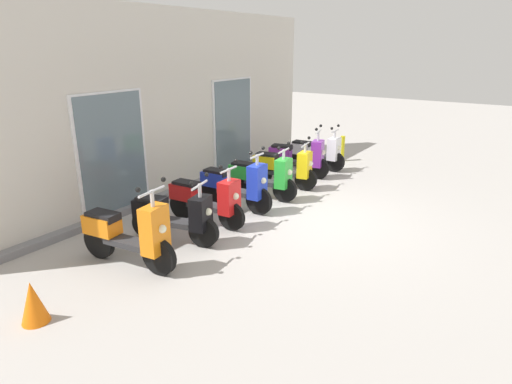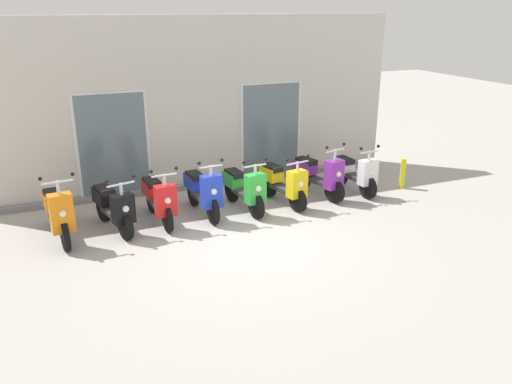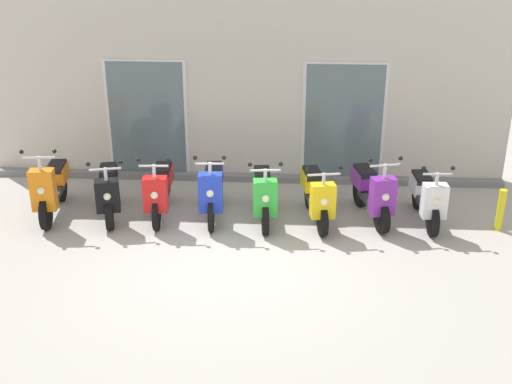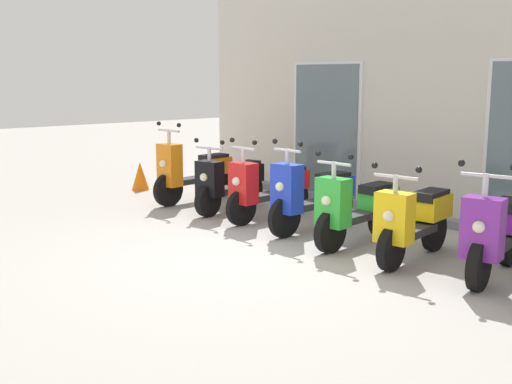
{
  "view_description": "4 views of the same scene",
  "coord_description": "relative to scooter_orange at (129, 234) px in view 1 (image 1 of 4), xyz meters",
  "views": [
    {
      "loc": [
        -6.88,
        -3.42,
        3.07
      ],
      "look_at": [
        -0.62,
        0.76,
        0.54
      ],
      "focal_mm": 30.78,
      "sensor_mm": 36.0,
      "label": 1
    },
    {
      "loc": [
        -3.16,
        -7.96,
        3.97
      ],
      "look_at": [
        0.55,
        0.93,
        0.5
      ],
      "focal_mm": 36.41,
      "sensor_mm": 36.0,
      "label": 2
    },
    {
      "loc": [
        0.94,
        -8.65,
        4.81
      ],
      "look_at": [
        0.37,
        0.59,
        0.81
      ],
      "focal_mm": 46.08,
      "sensor_mm": 36.0,
      "label": 3
    },
    {
      "loc": [
        5.62,
        -4.55,
        2.09
      ],
      "look_at": [
        -0.76,
        0.69,
        0.57
      ],
      "focal_mm": 44.71,
      "sensor_mm": 36.0,
      "label": 4
    }
  ],
  "objects": [
    {
      "name": "ground_plane",
      "position": [
        3.12,
        -1.27,
        -0.51
      ],
      "size": [
        40.0,
        40.0,
        0.0
      ],
      "primitive_type": "plane",
      "color": "#A8A39E"
    },
    {
      "name": "curb_bollard",
      "position": [
        7.41,
        -0.1,
        -0.16
      ],
      "size": [
        0.12,
        0.12,
        0.7
      ],
      "primitive_type": "cylinder",
      "color": "yellow",
      "rests_on": "ground_plane"
    },
    {
      "name": "scooter_purple",
      "position": [
        5.37,
        0.17,
        -0.02
      ],
      "size": [
        0.7,
        1.54,
        1.28
      ],
      "color": "black",
      "rests_on": "ground_plane"
    },
    {
      "name": "scooter_yellow",
      "position": [
        4.45,
        0.03,
        -0.04
      ],
      "size": [
        0.65,
        1.54,
        1.16
      ],
      "color": "black",
      "rests_on": "ground_plane"
    },
    {
      "name": "scooter_green",
      "position": [
        3.57,
        0.05,
        -0.04
      ],
      "size": [
        0.55,
        1.61,
        1.21
      ],
      "color": "black",
      "rests_on": "ground_plane"
    },
    {
      "name": "traffic_cone",
      "position": [
        -1.55,
        -0.13,
        -0.25
      ],
      "size": [
        0.32,
        0.32,
        0.52
      ],
      "primitive_type": "cone",
      "color": "orange",
      "rests_on": "ground_plane"
    },
    {
      "name": "storefront_facade",
      "position": [
        3.12,
        1.98,
        1.32
      ],
      "size": [
        9.76,
        0.5,
        3.8
      ],
      "color": "beige",
      "rests_on": "ground_plane"
    },
    {
      "name": "scooter_white",
      "position": [
        6.26,
        0.13,
        -0.06
      ],
      "size": [
        0.52,
        1.55,
        1.17
      ],
      "color": "black",
      "rests_on": "ground_plane"
    },
    {
      "name": "scooter_blue",
      "position": [
        2.71,
        0.1,
        0.0
      ],
      "size": [
        0.52,
        1.63,
        1.28
      ],
      "color": "black",
      "rests_on": "ground_plane"
    },
    {
      "name": "scooter_orange",
      "position": [
        0.0,
        0.0,
        0.0
      ],
      "size": [
        0.58,
        1.67,
        1.36
      ],
      "color": "black",
      "rests_on": "ground_plane"
    },
    {
      "name": "scooter_black",
      "position": [
        0.96,
        0.04,
        -0.06
      ],
      "size": [
        0.71,
        1.53,
        1.16
      ],
      "color": "black",
      "rests_on": "ground_plane"
    },
    {
      "name": "scooter_red",
      "position": [
        1.83,
        0.09,
        -0.02
      ],
      "size": [
        0.53,
        1.61,
        1.22
      ],
      "color": "black",
      "rests_on": "ground_plane"
    }
  ]
}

